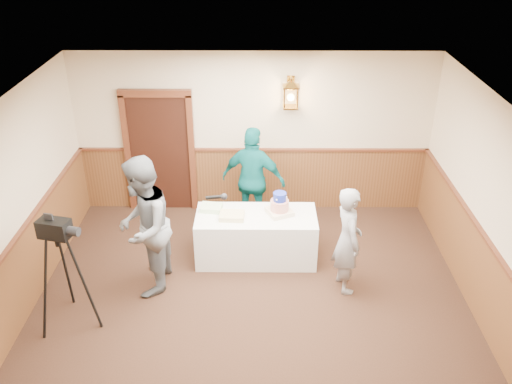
% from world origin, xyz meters
% --- Properties ---
extents(ground, '(7.00, 7.00, 0.00)m').
position_xyz_m(ground, '(0.00, 0.00, 0.00)').
color(ground, '#321D13').
rests_on(ground, ground).
extents(room_shell, '(6.02, 7.02, 2.81)m').
position_xyz_m(room_shell, '(-0.05, 0.45, 1.52)').
color(room_shell, beige).
rests_on(room_shell, ground).
extents(display_table, '(1.80, 0.80, 0.75)m').
position_xyz_m(display_table, '(0.06, 1.90, 0.38)').
color(display_table, white).
rests_on(display_table, ground).
extents(tiered_cake, '(0.45, 0.45, 0.35)m').
position_xyz_m(tiered_cake, '(0.40, 1.95, 0.89)').
color(tiered_cake, beige).
rests_on(tiered_cake, display_table).
extents(sheet_cake_yellow, '(0.37, 0.29, 0.07)m').
position_xyz_m(sheet_cake_yellow, '(-0.30, 1.82, 0.79)').
color(sheet_cake_yellow, '#D2C17D').
rests_on(sheet_cake_yellow, display_table).
extents(sheet_cake_green, '(0.35, 0.29, 0.07)m').
position_xyz_m(sheet_cake_green, '(-0.63, 2.05, 0.79)').
color(sheet_cake_green, '#BAE2A0').
rests_on(sheet_cake_green, display_table).
extents(interviewer, '(1.56, 1.01, 2.01)m').
position_xyz_m(interviewer, '(-1.46, 1.15, 1.00)').
color(interviewer, slate).
rests_on(interviewer, ground).
extents(baker, '(0.49, 0.64, 1.59)m').
position_xyz_m(baker, '(1.31, 1.18, 0.79)').
color(baker, gray).
rests_on(baker, ground).
extents(assistant_p, '(1.13, 0.73, 1.79)m').
position_xyz_m(assistant_p, '(0.01, 2.76, 0.90)').
color(assistant_p, '#0C6161').
rests_on(assistant_p, ground).
extents(tv_camera_rig, '(0.61, 0.57, 1.55)m').
position_xyz_m(tv_camera_rig, '(-2.33, 0.41, 0.70)').
color(tv_camera_rig, black).
rests_on(tv_camera_rig, ground).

